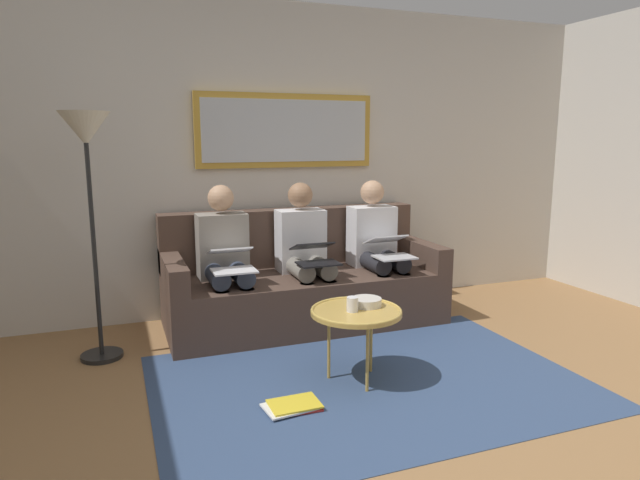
# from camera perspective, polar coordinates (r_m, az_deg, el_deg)

# --- Properties ---
(ground_plane) EXTENTS (6.00, 5.20, 0.10)m
(ground_plane) POSITION_cam_1_polar(r_m,az_deg,el_deg) (2.94, 12.64, -21.43)
(ground_plane) COLOR olive
(wall_rear) EXTENTS (6.00, 0.12, 2.60)m
(wall_rear) POSITION_cam_1_polar(r_m,az_deg,el_deg) (4.88, -3.77, 8.17)
(wall_rear) COLOR beige
(wall_rear) RESTS_ON ground_plane
(area_rug) EXTENTS (2.60, 1.80, 0.01)m
(area_rug) POSITION_cam_1_polar(r_m,az_deg,el_deg) (3.57, 4.97, -14.24)
(area_rug) COLOR #33476B
(area_rug) RESTS_ON ground_plane
(couch) EXTENTS (2.20, 0.90, 0.90)m
(couch) POSITION_cam_1_polar(r_m,az_deg,el_deg) (4.57, -1.85, -4.52)
(couch) COLOR #4C382D
(couch) RESTS_ON ground_plane
(framed_mirror) EXTENTS (1.54, 0.05, 0.61)m
(framed_mirror) POSITION_cam_1_polar(r_m,az_deg,el_deg) (4.79, -3.47, 11.12)
(framed_mirror) COLOR #B7892D
(coffee_table) EXTENTS (0.56, 0.56, 0.47)m
(coffee_table) POSITION_cam_1_polar(r_m,az_deg,el_deg) (3.43, 3.73, -7.44)
(coffee_table) COLOR tan
(coffee_table) RESTS_ON ground_plane
(cup) EXTENTS (0.07, 0.07, 0.09)m
(cup) POSITION_cam_1_polar(r_m,az_deg,el_deg) (3.38, 3.34, -6.60)
(cup) COLOR silver
(cup) RESTS_ON coffee_table
(bowl) EXTENTS (0.19, 0.19, 0.05)m
(bowl) POSITION_cam_1_polar(r_m,az_deg,el_deg) (3.51, 4.78, -6.35)
(bowl) COLOR beige
(bowl) RESTS_ON coffee_table
(person_left) EXTENTS (0.38, 0.58, 1.14)m
(person_left) POSITION_cam_1_polar(r_m,az_deg,el_deg) (4.69, 5.83, -0.47)
(person_left) COLOR silver
(person_left) RESTS_ON couch
(laptop_silver) EXTENTS (0.30, 0.39, 0.17)m
(laptop_silver) POSITION_cam_1_polar(r_m,az_deg,el_deg) (4.48, 7.14, -0.71)
(laptop_silver) COLOR silver
(person_middle) EXTENTS (0.38, 0.58, 1.14)m
(person_middle) POSITION_cam_1_polar(r_m,az_deg,el_deg) (4.44, -1.59, -1.03)
(person_middle) COLOR silver
(person_middle) RESTS_ON couch
(laptop_black) EXTENTS (0.31, 0.35, 0.15)m
(laptop_black) POSITION_cam_1_polar(r_m,az_deg,el_deg) (4.22, -0.53, -1.40)
(laptop_black) COLOR black
(person_right) EXTENTS (0.38, 0.58, 1.14)m
(person_right) POSITION_cam_1_polar(r_m,az_deg,el_deg) (4.28, -9.71, -1.61)
(person_right) COLOR gray
(person_right) RESTS_ON couch
(laptop_white) EXTENTS (0.31, 0.38, 0.16)m
(laptop_white) POSITION_cam_1_polar(r_m,az_deg,el_deg) (4.05, -9.08, -1.95)
(laptop_white) COLOR white
(magazine_stack) EXTENTS (0.33, 0.23, 0.03)m
(magazine_stack) POSITION_cam_1_polar(r_m,az_deg,el_deg) (3.24, -2.81, -16.60)
(magazine_stack) COLOR red
(magazine_stack) RESTS_ON ground_plane
(standing_lamp) EXTENTS (0.32, 0.32, 1.66)m
(standing_lamp) POSITION_cam_1_polar(r_m,az_deg,el_deg) (3.92, -22.77, 7.87)
(standing_lamp) COLOR black
(standing_lamp) RESTS_ON ground_plane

